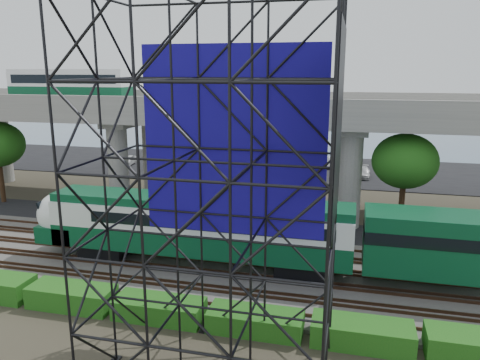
# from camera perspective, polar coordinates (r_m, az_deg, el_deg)

# --- Properties ---
(ground) EXTENTS (140.00, 140.00, 0.00)m
(ground) POSITION_cam_1_polar(r_m,az_deg,el_deg) (29.09, -8.19, -11.98)
(ground) COLOR #474233
(ground) RESTS_ON ground
(ballast_bed) EXTENTS (90.00, 12.00, 0.20)m
(ballast_bed) POSITION_cam_1_polar(r_m,az_deg,el_deg) (30.74, -6.79, -10.29)
(ballast_bed) COLOR slate
(ballast_bed) RESTS_ON ground
(service_road) EXTENTS (90.00, 5.00, 0.08)m
(service_road) POSITION_cam_1_polar(r_m,az_deg,el_deg) (38.28, -2.32, -5.47)
(service_road) COLOR black
(service_road) RESTS_ON ground
(parking_lot) EXTENTS (90.00, 18.00, 0.08)m
(parking_lot) POSITION_cam_1_polar(r_m,az_deg,el_deg) (60.44, 3.86, 1.52)
(parking_lot) COLOR black
(parking_lot) RESTS_ON ground
(harbor_water) EXTENTS (140.00, 40.00, 0.03)m
(harbor_water) POSITION_cam_1_polar(r_m,az_deg,el_deg) (81.87, 6.57, 4.55)
(harbor_water) COLOR slate
(harbor_water) RESTS_ON ground
(rail_tracks) EXTENTS (90.00, 9.52, 0.16)m
(rail_tracks) POSITION_cam_1_polar(r_m,az_deg,el_deg) (30.66, -6.80, -9.98)
(rail_tracks) COLOR #472D1E
(rail_tracks) RESTS_ON ballast_bed
(commuter_train) EXTENTS (29.30, 3.06, 4.30)m
(commuter_train) POSITION_cam_1_polar(r_m,az_deg,el_deg) (28.82, -1.12, -5.88)
(commuter_train) COLOR black
(commuter_train) RESTS_ON rail_tracks
(overpass) EXTENTS (80.00, 12.00, 12.40)m
(overpass) POSITION_cam_1_polar(r_m,az_deg,el_deg) (42.07, -1.92, 7.65)
(overpass) COLOR #9E9B93
(overpass) RESTS_ON ground
(scaffold_tower) EXTENTS (9.36, 6.36, 15.00)m
(scaffold_tower) POSITION_cam_1_polar(r_m,az_deg,el_deg) (17.76, -3.31, -2.67)
(scaffold_tower) COLOR black
(scaffold_tower) RESTS_ON ground
(hedge_strip) EXTENTS (34.60, 1.80, 1.20)m
(hedge_strip) POSITION_cam_1_polar(r_m,az_deg,el_deg) (24.95, -9.81, -15.12)
(hedge_strip) COLOR #155613
(hedge_strip) RESTS_ON ground
(trees) EXTENTS (40.94, 16.94, 7.69)m
(trees) POSITION_cam_1_polar(r_m,az_deg,el_deg) (43.62, -6.23, 4.28)
(trees) COLOR #382314
(trees) RESTS_ON ground
(suv) EXTENTS (5.85, 4.02, 1.49)m
(suv) POSITION_cam_1_polar(r_m,az_deg,el_deg) (41.99, -18.31, -3.33)
(suv) COLOR black
(suv) RESTS_ON service_road
(parked_cars) EXTENTS (36.12, 9.64, 1.31)m
(parked_cars) POSITION_cam_1_polar(r_m,az_deg,el_deg) (59.81, 4.27, 2.03)
(parked_cars) COLOR silver
(parked_cars) RESTS_ON parking_lot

